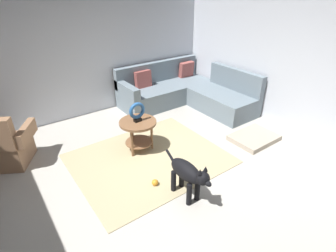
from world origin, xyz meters
name	(u,v)px	position (x,y,z in m)	size (l,w,h in m)	color
ground_plane	(167,189)	(0.00, 0.00, -0.05)	(6.00, 6.00, 0.10)	#B7B2A8
wall_back	(78,49)	(0.00, 2.94, 1.35)	(6.00, 0.12, 2.70)	silver
wall_right	(305,58)	(2.94, 0.00, 1.35)	(0.12, 6.00, 2.70)	silver
area_rug	(149,159)	(0.15, 0.70, 0.01)	(2.30, 1.90, 0.01)	tan
sectional_couch	(186,93)	(1.99, 2.02, 0.29)	(2.20, 2.25, 0.88)	slate
armchair	(4,147)	(-1.68, 1.87, 0.32)	(0.99, 0.92, 0.88)	#936B4C
side_table	(138,128)	(0.16, 1.03, 0.42)	(0.60, 0.60, 0.54)	brown
torus_sculpture	(137,112)	(0.16, 1.03, 0.71)	(0.28, 0.08, 0.33)	black
dog_bed_mat	(254,138)	(1.98, 0.08, 0.04)	(0.80, 0.60, 0.09)	#B2A38E
dog	(188,174)	(0.10, -0.31, 0.38)	(0.23, 0.85, 0.63)	black
dog_toy_ball	(155,183)	(-0.12, 0.12, 0.05)	(0.09, 0.09, 0.09)	orange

